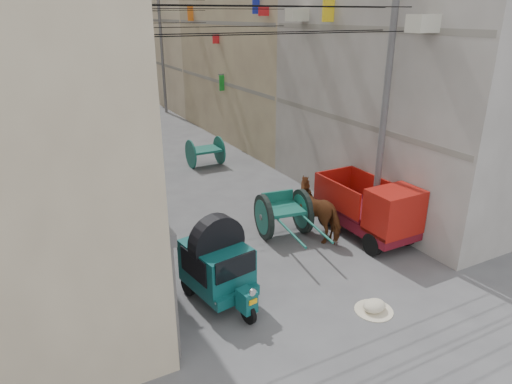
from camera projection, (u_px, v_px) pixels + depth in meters
building_row_right at (190, 16)px, 37.59m from camera, size 8.00×62.00×14.00m
end_cap_building at (49, 15)px, 60.33m from camera, size 22.00×10.00×13.00m
shutters_left at (104, 185)px, 14.66m from camera, size 0.18×14.40×2.88m
signboards at (133, 77)px, 24.94m from camera, size 8.22×40.52×5.67m
utility_poles at (157, 75)px, 20.91m from camera, size 7.40×22.20×8.00m
overhead_cables at (171, 10)px, 17.76m from camera, size 7.40×22.52×1.12m
auto_rickshaw at (218, 263)px, 11.05m from camera, size 1.65×2.50×1.71m
tonga_cart at (283, 213)px, 14.43m from camera, size 1.66×3.29×1.43m
mini_truck at (374, 213)px, 14.02m from camera, size 1.59×3.45×1.93m
second_cart at (205, 151)px, 21.09m from camera, size 1.50×1.33×1.32m
feed_sack at (374, 306)px, 10.86m from camera, size 0.57×0.46×0.29m
horse at (320, 210)px, 14.39m from camera, size 1.33×2.19×1.73m
distant_car_white at (103, 123)px, 26.74m from camera, size 1.89×3.90×1.28m
distant_car_grey at (123, 91)px, 38.05m from camera, size 1.38×3.73×1.22m
distant_car_green at (91, 97)px, 35.18m from camera, size 2.66×4.54×1.24m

